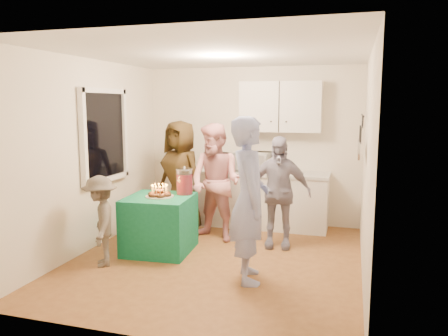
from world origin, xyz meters
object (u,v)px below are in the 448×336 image
(woman_back_center, at_px, (216,183))
(counter, at_px, (259,200))
(microwave, at_px, (253,162))
(man_birthday, at_px, (249,200))
(punch_jar, at_px, (185,182))
(woman_back_left, at_px, (180,177))
(woman_back_right, at_px, (278,192))
(party_table, at_px, (160,224))
(child_near_left, at_px, (101,221))

(woman_back_center, bearing_deg, counter, 81.14)
(microwave, xyz_separation_m, man_birthday, (0.46, -2.21, -0.13))
(punch_jar, relative_size, woman_back_left, 0.19)
(microwave, bearing_deg, woman_back_right, -56.98)
(party_table, xyz_separation_m, punch_jar, (0.27, 0.25, 0.55))
(microwave, distance_m, man_birthday, 2.26)
(man_birthday, relative_size, woman_back_left, 1.07)
(counter, height_order, child_near_left, child_near_left)
(woman_back_right, bearing_deg, counter, 110.37)
(microwave, xyz_separation_m, party_table, (-0.93, -1.60, -0.69))
(woman_back_center, bearing_deg, woman_back_left, 175.41)
(woman_back_left, bearing_deg, woman_back_center, 1.21)
(woman_back_left, height_order, woman_back_center, woman_back_left)
(microwave, relative_size, child_near_left, 0.50)
(microwave, bearing_deg, woman_back_left, -146.50)
(party_table, distance_m, punch_jar, 0.66)
(man_birthday, distance_m, woman_back_right, 1.27)
(man_birthday, xyz_separation_m, child_near_left, (-1.86, -0.08, -0.37))
(microwave, relative_size, woman_back_center, 0.33)
(woman_back_right, bearing_deg, microwave, 115.72)
(child_near_left, bearing_deg, microwave, 117.11)
(woman_back_right, bearing_deg, punch_jar, -167.42)
(microwave, height_order, man_birthday, man_birthday)
(microwave, xyz_separation_m, woman_back_center, (-0.34, -0.90, -0.21))
(man_birthday, distance_m, woman_back_center, 1.54)
(woman_back_center, bearing_deg, woman_back_right, 15.04)
(punch_jar, distance_m, child_near_left, 1.25)
(woman_back_left, bearing_deg, punch_jar, -39.83)
(counter, distance_m, woman_back_right, 1.11)
(punch_jar, xyz_separation_m, woman_back_right, (1.23, 0.40, -0.15))
(party_table, xyz_separation_m, woman_back_left, (-0.09, 0.98, 0.49))
(punch_jar, relative_size, man_birthday, 0.18)
(counter, bearing_deg, woman_back_center, -117.02)
(child_near_left, bearing_deg, party_table, 114.21)
(punch_jar, bearing_deg, party_table, -137.58)
(microwave, height_order, woman_back_center, woman_back_center)
(child_near_left, bearing_deg, woman_back_center, 111.33)
(microwave, bearing_deg, woman_back_center, -109.02)
(counter, relative_size, man_birthday, 1.18)
(counter, xyz_separation_m, child_near_left, (-1.51, -2.29, 0.14))
(counter, bearing_deg, man_birthday, -81.06)
(woman_back_center, height_order, child_near_left, woman_back_center)
(punch_jar, xyz_separation_m, man_birthday, (1.11, -0.86, 0.00))
(party_table, xyz_separation_m, man_birthday, (1.39, -0.61, 0.55))
(microwave, distance_m, party_table, 1.97)
(microwave, distance_m, woman_back_left, 1.20)
(counter, distance_m, man_birthday, 2.29)
(woman_back_left, bearing_deg, man_birthday, -23.12)
(counter, xyz_separation_m, woman_back_center, (-0.46, -0.90, 0.43))
(microwave, height_order, party_table, microwave)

